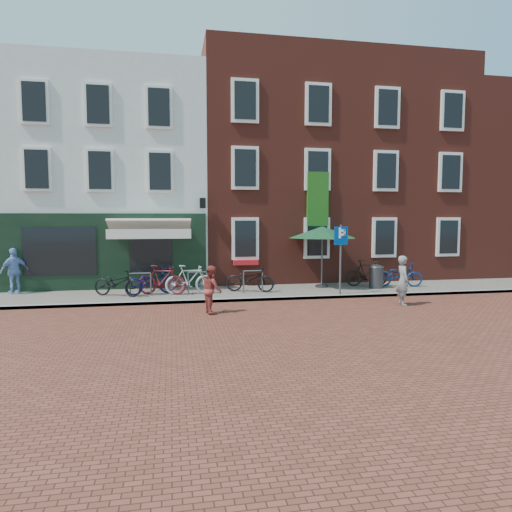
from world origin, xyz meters
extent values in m
plane|color=brown|center=(0.00, 0.00, 0.00)|extent=(80.00, 80.00, 0.00)
cube|color=slate|center=(1.00, 1.50, 0.05)|extent=(24.00, 3.00, 0.10)
cube|color=silver|center=(-5.00, 7.00, 4.50)|extent=(8.00, 8.00, 9.00)
cube|color=maroon|center=(2.00, 7.00, 5.00)|extent=(6.00, 8.00, 10.00)
cube|color=maroon|center=(8.00, 7.00, 5.00)|extent=(6.00, 8.00, 10.00)
cube|color=maroon|center=(14.50, 7.00, 4.50)|extent=(7.00, 8.00, 9.00)
cylinder|color=#3C3C3F|center=(5.41, 1.38, 0.50)|extent=(0.53, 0.53, 0.80)
ellipsoid|color=#3C3C3F|center=(5.41, 1.38, 0.96)|extent=(0.53, 0.53, 0.24)
cylinder|color=#4C4C4F|center=(3.49, 0.25, 1.34)|extent=(0.07, 0.07, 2.49)
cube|color=navy|center=(3.49, 0.23, 2.20)|extent=(0.50, 0.04, 0.65)
cylinder|color=#4C4C4F|center=(3.39, 1.98, 0.14)|extent=(0.50, 0.50, 0.08)
cylinder|color=#4C4C4F|center=(3.39, 1.98, 1.24)|extent=(0.06, 0.06, 2.27)
cone|color=#194728|center=(3.39, 1.98, 2.37)|extent=(2.71, 2.71, 0.45)
imported|color=gray|center=(4.94, -1.54, 0.81)|extent=(0.45, 0.63, 1.61)
imported|color=#993731|center=(-1.25, -1.62, 0.71)|extent=(0.64, 0.77, 1.42)
imported|color=#809FD8|center=(-8.00, 2.58, 0.93)|extent=(1.00, 0.93, 1.65)
imported|color=black|center=(-4.29, 1.32, 0.57)|extent=(1.90, 1.33, 0.95)
imported|color=maroon|center=(-2.77, 1.37, 0.63)|extent=(1.82, 0.94, 1.05)
imported|color=#110D55|center=(-3.15, 1.50, 0.57)|extent=(1.91, 1.12, 0.95)
imported|color=silver|center=(-1.79, 1.29, 0.63)|extent=(1.77, 0.56, 1.05)
imported|color=black|center=(0.42, 1.41, 0.57)|extent=(1.91, 1.22, 0.95)
imported|color=black|center=(5.27, 1.92, 0.63)|extent=(1.77, 0.59, 1.05)
imported|color=navy|center=(6.47, 1.56, 0.57)|extent=(1.91, 1.14, 0.95)
camera|label=1|loc=(-2.42, -14.91, 2.83)|focal=31.69mm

